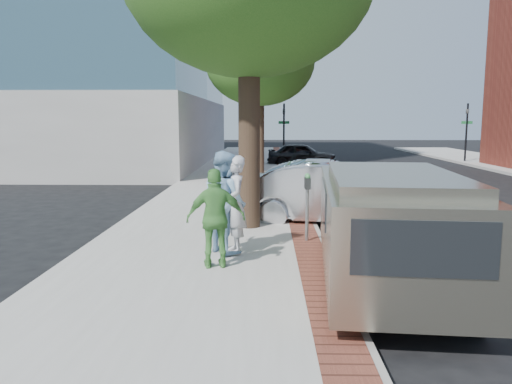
{
  "coord_description": "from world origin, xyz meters",
  "views": [
    {
      "loc": [
        -0.16,
        -10.18,
        2.76
      ],
      "look_at": [
        -0.41,
        0.6,
        1.2
      ],
      "focal_mm": 35.0,
      "sensor_mm": 36.0,
      "label": 1
    }
  ],
  "objects_px": {
    "sedan_silver": "(334,193)",
    "person_officer": "(225,202)",
    "person_gray": "(235,205)",
    "parking_meter": "(307,193)",
    "bg_car": "(302,154)",
    "person_green": "(216,218)",
    "van": "(386,222)"
  },
  "relations": [
    {
      "from": "person_gray",
      "to": "van",
      "type": "height_order",
      "value": "person_gray"
    },
    {
      "from": "sedan_silver",
      "to": "bg_car",
      "type": "xyz_separation_m",
      "value": [
        0.34,
        16.98,
        -0.14
      ]
    },
    {
      "from": "parking_meter",
      "to": "bg_car",
      "type": "relative_size",
      "value": 0.36
    },
    {
      "from": "sedan_silver",
      "to": "bg_car",
      "type": "bearing_deg",
      "value": 5.38
    },
    {
      "from": "parking_meter",
      "to": "person_gray",
      "type": "distance_m",
      "value": 1.8
    },
    {
      "from": "person_gray",
      "to": "person_green",
      "type": "distance_m",
      "value": 1.02
    },
    {
      "from": "person_green",
      "to": "bg_car",
      "type": "bearing_deg",
      "value": -106.92
    },
    {
      "from": "person_officer",
      "to": "bg_car",
      "type": "distance_m",
      "value": 20.59
    },
    {
      "from": "person_green",
      "to": "van",
      "type": "relative_size",
      "value": 0.32
    },
    {
      "from": "person_officer",
      "to": "bg_car",
      "type": "bearing_deg",
      "value": -42.56
    },
    {
      "from": "parking_meter",
      "to": "person_green",
      "type": "bearing_deg",
      "value": -131.92
    },
    {
      "from": "sedan_silver",
      "to": "person_officer",
      "type": "bearing_deg",
      "value": 149.01
    },
    {
      "from": "person_gray",
      "to": "sedan_silver",
      "type": "height_order",
      "value": "person_gray"
    },
    {
      "from": "parking_meter",
      "to": "person_gray",
      "type": "bearing_deg",
      "value": -146.56
    },
    {
      "from": "person_officer",
      "to": "person_green",
      "type": "height_order",
      "value": "person_officer"
    },
    {
      "from": "parking_meter",
      "to": "person_officer",
      "type": "distance_m",
      "value": 1.93
    },
    {
      "from": "parking_meter",
      "to": "bg_car",
      "type": "bearing_deg",
      "value": 86.37
    },
    {
      "from": "person_gray",
      "to": "van",
      "type": "bearing_deg",
      "value": 46.43
    },
    {
      "from": "parking_meter",
      "to": "bg_car",
      "type": "height_order",
      "value": "parking_meter"
    },
    {
      "from": "parking_meter",
      "to": "van",
      "type": "distance_m",
      "value": 2.69
    },
    {
      "from": "parking_meter",
      "to": "person_officer",
      "type": "relative_size",
      "value": 0.73
    },
    {
      "from": "van",
      "to": "sedan_silver",
      "type": "bearing_deg",
      "value": 97.48
    },
    {
      "from": "person_green",
      "to": "person_gray",
      "type": "bearing_deg",
      "value": -114.29
    },
    {
      "from": "person_gray",
      "to": "van",
      "type": "relative_size",
      "value": 0.35
    },
    {
      "from": "person_officer",
      "to": "van",
      "type": "xyz_separation_m",
      "value": [
        2.82,
        -1.54,
        -0.08
      ]
    },
    {
      "from": "parking_meter",
      "to": "van",
      "type": "bearing_deg",
      "value": -65.49
    },
    {
      "from": "person_gray",
      "to": "van",
      "type": "xyz_separation_m",
      "value": [
        2.62,
        -1.45,
        -0.04
      ]
    },
    {
      "from": "person_gray",
      "to": "sedan_silver",
      "type": "xyz_separation_m",
      "value": [
        2.4,
        3.48,
        -0.27
      ]
    },
    {
      "from": "parking_meter",
      "to": "sedan_silver",
      "type": "relative_size",
      "value": 0.29
    },
    {
      "from": "parking_meter",
      "to": "person_green",
      "type": "xyz_separation_m",
      "value": [
        -1.77,
        -1.97,
        -0.17
      ]
    },
    {
      "from": "sedan_silver",
      "to": "bg_car",
      "type": "relative_size",
      "value": 1.24
    },
    {
      "from": "parking_meter",
      "to": "person_green",
      "type": "height_order",
      "value": "person_green"
    }
  ]
}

